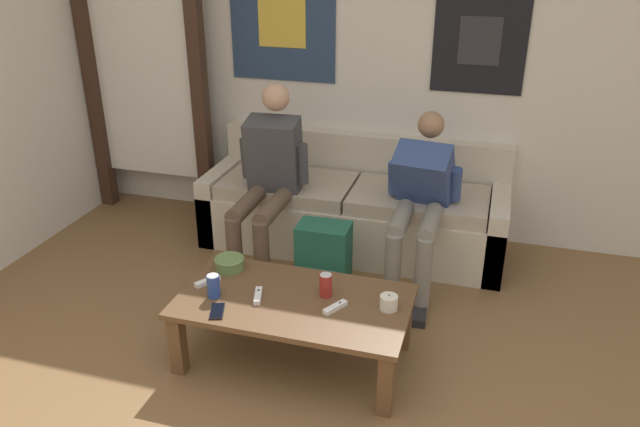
% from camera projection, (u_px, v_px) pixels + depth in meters
% --- Properties ---
extents(wall_back, '(10.00, 0.07, 2.55)m').
position_uv_depth(wall_back, '(396.00, 58.00, 4.27)').
color(wall_back, silver).
rests_on(wall_back, ground_plane).
extents(door_frame, '(1.00, 0.10, 2.15)m').
position_uv_depth(door_frame, '(142.00, 60.00, 4.59)').
color(door_frame, '#382319').
rests_on(door_frame, ground_plane).
extents(couch, '(2.09, 0.73, 0.74)m').
position_uv_depth(couch, '(354.00, 210.00, 4.42)').
color(couch, beige).
rests_on(couch, ground_plane).
extents(coffee_table, '(1.18, 0.64, 0.37)m').
position_uv_depth(coffee_table, '(294.00, 308.00, 3.20)').
color(coffee_table, brown).
rests_on(coffee_table, ground_plane).
extents(person_seated_adult, '(0.47, 0.86, 1.19)m').
position_uv_depth(person_seated_adult, '(268.00, 175.00, 4.04)').
color(person_seated_adult, brown).
rests_on(person_seated_adult, ground_plane).
extents(person_seated_teen, '(0.47, 0.96, 1.04)m').
position_uv_depth(person_seated_teen, '(420.00, 198.00, 3.86)').
color(person_seated_teen, gray).
rests_on(person_seated_teen, ground_plane).
extents(backpack, '(0.32, 0.24, 0.48)m').
position_uv_depth(backpack, '(323.00, 263.00, 3.81)').
color(backpack, '#1E5642').
rests_on(backpack, ground_plane).
extents(ceramic_bowl, '(0.17, 0.17, 0.07)m').
position_uv_depth(ceramic_bowl, '(229.00, 263.00, 3.44)').
color(ceramic_bowl, '#607F47').
rests_on(ceramic_bowl, coffee_table).
extents(pillar_candle, '(0.09, 0.09, 0.09)m').
position_uv_depth(pillar_candle, '(389.00, 303.00, 3.08)').
color(pillar_candle, silver).
rests_on(pillar_candle, coffee_table).
extents(drink_can_blue, '(0.07, 0.07, 0.12)m').
position_uv_depth(drink_can_blue, '(213.00, 286.00, 3.17)').
color(drink_can_blue, '#28479E').
rests_on(drink_can_blue, coffee_table).
extents(drink_can_red, '(0.07, 0.07, 0.12)m').
position_uv_depth(drink_can_red, '(326.00, 285.00, 3.18)').
color(drink_can_red, maroon).
rests_on(drink_can_red, coffee_table).
extents(game_controller_near_left, '(0.10, 0.14, 0.03)m').
position_uv_depth(game_controller_near_left, '(335.00, 307.00, 3.08)').
color(game_controller_near_left, white).
rests_on(game_controller_near_left, coffee_table).
extents(game_controller_near_right, '(0.11, 0.14, 0.03)m').
position_uv_depth(game_controller_near_right, '(207.00, 281.00, 3.31)').
color(game_controller_near_right, white).
rests_on(game_controller_near_right, coffee_table).
extents(game_controller_far_center, '(0.07, 0.15, 0.03)m').
position_uv_depth(game_controller_far_center, '(258.00, 296.00, 3.18)').
color(game_controller_far_center, white).
rests_on(game_controller_far_center, coffee_table).
extents(cell_phone, '(0.11, 0.15, 0.01)m').
position_uv_depth(cell_phone, '(217.00, 311.00, 3.07)').
color(cell_phone, black).
rests_on(cell_phone, coffee_table).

